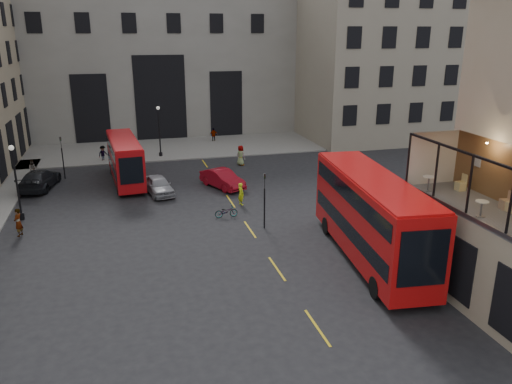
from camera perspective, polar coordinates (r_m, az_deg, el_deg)
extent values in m
plane|color=black|center=(23.95, 11.59, -14.26)|extent=(140.00, 140.00, 0.00)
cube|color=black|center=(25.46, 22.07, -8.12)|extent=(0.08, 9.20, 3.00)
cube|color=beige|center=(28.81, 19.57, 3.70)|extent=(3.00, 0.04, 2.90)
cube|color=black|center=(24.68, 26.38, 4.09)|extent=(3.00, 10.00, 0.04)
cube|color=slate|center=(24.48, 22.83, -2.40)|extent=(0.12, 10.00, 0.18)
cube|color=black|center=(23.73, 23.62, 3.85)|extent=(0.12, 10.00, 0.10)
cube|color=beige|center=(28.23, 24.01, 3.22)|extent=(0.04, 0.45, 0.55)
cylinder|color=#FFD899|center=(26.68, 24.89, 5.10)|extent=(0.12, 0.12, 0.05)
cube|color=tan|center=(26.27, 24.81, -7.08)|extent=(3.00, 11.00, 4.50)
cube|color=slate|center=(25.45, 25.47, -2.36)|extent=(3.00, 10.00, 0.10)
cube|color=gray|center=(66.18, -11.45, 14.42)|extent=(34.00, 10.00, 18.00)
cube|color=black|center=(61.53, -10.86, 10.47)|extent=(6.00, 0.12, 10.00)
cube|color=black|center=(61.57, -18.33, 8.96)|extent=(4.00, 0.12, 8.00)
cube|color=black|center=(62.78, -3.41, 9.98)|extent=(4.00, 0.12, 8.00)
cube|color=gray|center=(65.14, 12.40, 15.20)|extent=(16.00, 18.00, 20.00)
cube|color=slate|center=(57.42, -11.16, 4.93)|extent=(40.00, 12.00, 0.12)
cylinder|color=black|center=(33.10, 0.97, -1.89)|extent=(0.10, 0.10, 2.80)
imported|color=black|center=(32.51, 0.99, 1.26)|extent=(0.16, 0.20, 1.00)
cylinder|color=black|center=(47.56, -21.15, 3.04)|extent=(0.10, 0.10, 2.80)
imported|color=black|center=(47.15, -21.41, 5.27)|extent=(0.16, 0.20, 1.00)
cylinder|color=black|center=(38.02, -25.65, 0.67)|extent=(0.14, 0.14, 5.00)
cylinder|color=black|center=(38.68, -25.20, -2.51)|extent=(0.36, 0.36, 0.50)
sphere|color=silver|center=(37.40, -26.19, 4.55)|extent=(0.36, 0.36, 0.36)
cylinder|color=black|center=(53.02, -10.97, 6.57)|extent=(0.14, 0.14, 5.00)
cylinder|color=black|center=(53.49, -10.83, 4.21)|extent=(0.36, 0.36, 0.50)
sphere|color=silver|center=(52.58, -11.14, 9.41)|extent=(0.36, 0.36, 0.36)
cube|color=red|center=(28.96, 12.99, -2.67)|extent=(4.15, 12.67, 4.41)
cube|color=black|center=(29.18, 12.91, -3.82)|extent=(4.12, 12.00, 0.90)
cube|color=black|center=(28.52, 13.18, -0.12)|extent=(4.12, 12.00, 0.90)
cube|color=red|center=(28.27, 13.31, 1.58)|extent=(4.01, 12.41, 0.14)
cylinder|color=black|center=(32.78, 8.10, -3.84)|extent=(0.44, 1.16, 1.13)
cylinder|color=black|center=(33.60, 12.33, -3.54)|extent=(0.44, 1.16, 1.13)
cylinder|color=black|center=(25.69, 13.53, -10.59)|extent=(0.44, 1.16, 1.13)
cylinder|color=black|center=(26.73, 18.75, -9.91)|extent=(0.44, 1.16, 1.13)
cube|color=#B90C11|center=(44.69, -14.76, 3.66)|extent=(3.02, 9.86, 3.44)
cube|color=black|center=(44.80, -14.71, 3.06)|extent=(3.02, 9.34, 0.71)
cube|color=black|center=(44.45, -14.87, 4.99)|extent=(3.02, 9.34, 0.71)
cube|color=#B90C11|center=(44.31, -14.94, 5.85)|extent=(2.92, 9.66, 0.11)
cylinder|color=black|center=(48.02, -16.15, 2.50)|extent=(0.32, 0.90, 0.88)
cylinder|color=black|center=(48.17, -13.83, 2.74)|extent=(0.32, 0.90, 0.88)
cylinder|color=black|center=(41.78, -15.44, 0.30)|extent=(0.32, 0.90, 0.88)
cylinder|color=black|center=(41.95, -12.77, 0.58)|extent=(0.32, 0.90, 0.88)
imported|color=#929399|center=(41.09, -11.07, 0.76)|extent=(2.52, 4.57, 1.47)
imported|color=maroon|center=(42.08, -3.86, 1.51)|extent=(3.39, 4.91, 1.53)
imported|color=black|center=(45.51, -23.50, 1.34)|extent=(3.25, 5.85, 1.60)
imported|color=gray|center=(35.44, -3.43, -2.24)|extent=(1.62, 0.56, 0.85)
imported|color=#D9F019|center=(37.81, -1.74, -0.21)|extent=(0.59, 0.73, 1.72)
imported|color=gray|center=(49.25, -24.13, 2.45)|extent=(0.93, 0.81, 1.63)
imported|color=gray|center=(52.91, -17.08, 4.21)|extent=(1.20, 1.13, 1.63)
imported|color=gray|center=(60.02, -4.86, 6.51)|extent=(0.98, 0.41, 1.66)
imported|color=gray|center=(49.13, -1.76, 4.20)|extent=(1.05, 1.15, 1.98)
imported|color=gray|center=(35.49, -25.54, -3.15)|extent=(0.63, 0.78, 1.84)
cylinder|color=beige|center=(24.60, 24.45, -1.00)|extent=(0.59, 0.59, 0.04)
cylinder|color=slate|center=(24.71, 24.35, -1.77)|extent=(0.08, 0.08, 0.68)
cylinder|color=slate|center=(24.82, 24.25, -2.53)|extent=(0.43, 0.43, 0.03)
cylinder|color=silver|center=(27.57, 19.19, 1.66)|extent=(0.63, 0.63, 0.04)
cylinder|color=slate|center=(27.67, 19.11, 0.91)|extent=(0.08, 0.08, 0.73)
cylinder|color=slate|center=(27.78, 19.03, 0.18)|extent=(0.46, 0.46, 0.03)
cube|color=#D6B87B|center=(26.01, 27.23, -1.54)|extent=(0.48, 0.48, 0.47)
cube|color=tan|center=(26.25, 26.60, -1.28)|extent=(0.51, 0.51, 0.47)
cube|color=tan|center=(26.22, 27.10, -0.36)|extent=(0.13, 0.44, 0.42)
cube|color=#D2BD79|center=(28.36, 22.31, 0.62)|extent=(0.44, 0.44, 0.47)
cube|color=#D2BD79|center=(28.36, 22.74, 1.50)|extent=(0.05, 0.44, 0.42)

